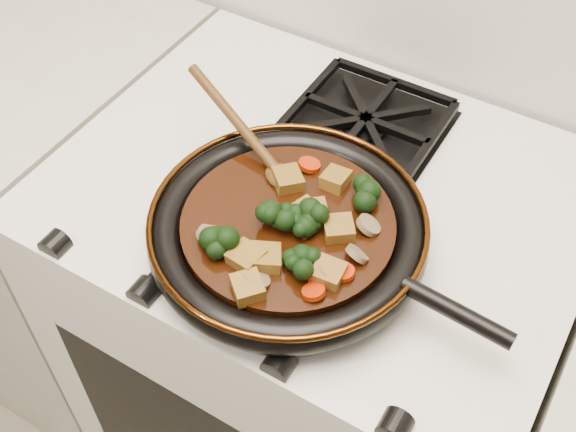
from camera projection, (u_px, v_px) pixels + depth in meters
The scene contains 31 objects.
stove at pixel (313, 348), 1.38m from camera, with size 0.76×0.60×0.90m, color silver.
burner_grate_front at pixel (269, 246), 0.95m from camera, with size 0.23×0.23×0.03m, color black, non-canonical shape.
burner_grate_back at pixel (365, 124), 1.11m from camera, with size 0.23×0.23×0.03m, color black, non-canonical shape.
skillet at pixel (289, 230), 0.93m from camera, with size 0.49×0.36×0.05m.
braising_sauce at pixel (288, 227), 0.93m from camera, with size 0.28×0.28×0.02m, color black.
tofu_cube_0 at pixel (313, 214), 0.92m from camera, with size 0.04×0.04×0.02m, color brown.
tofu_cube_1 at pixel (339, 229), 0.90m from camera, with size 0.04×0.04×0.02m, color brown.
tofu_cube_2 at pixel (265, 258), 0.87m from camera, with size 0.04×0.04×0.02m, color brown.
tofu_cube_3 at pixel (336, 180), 0.96m from camera, with size 0.04×0.03×0.02m, color brown.
tofu_cube_4 at pixel (247, 258), 0.87m from camera, with size 0.04×0.04×0.02m, color brown.
tofu_cube_5 at pixel (288, 180), 0.96m from camera, with size 0.04×0.04×0.02m, color brown.
tofu_cube_6 at pixel (248, 288), 0.84m from camera, with size 0.04×0.03×0.02m, color brown.
tofu_cube_7 at pixel (306, 218), 0.91m from camera, with size 0.04×0.05×0.02m, color brown.
tofu_cube_8 at pixel (328, 273), 0.86m from camera, with size 0.04×0.04×0.02m, color brown.
broccoli_floret_0 at pixel (368, 196), 0.93m from camera, with size 0.06×0.06×0.05m, color black, non-canonical shape.
broccoli_floret_1 at pixel (312, 221), 0.90m from camera, with size 0.06×0.06×0.06m, color black, non-canonical shape.
broccoli_floret_2 at pixel (215, 246), 0.88m from camera, with size 0.06×0.06×0.05m, color black, non-canonical shape.
broccoli_floret_3 at pixel (294, 224), 0.90m from camera, with size 0.06×0.06×0.05m, color black, non-canonical shape.
broccoli_floret_4 at pixel (276, 218), 0.91m from camera, with size 0.06×0.06×0.06m, color black, non-canonical shape.
broccoli_floret_5 at pixel (300, 263), 0.87m from camera, with size 0.06×0.06×0.05m, color black, non-canonical shape.
carrot_coin_0 at pixel (344, 273), 0.86m from camera, with size 0.03×0.03×0.01m, color #A42104.
carrot_coin_1 at pixel (314, 292), 0.84m from camera, with size 0.03×0.03×0.01m, color #A42104.
carrot_coin_2 at pixel (211, 234), 0.90m from camera, with size 0.03×0.03×0.01m, color #A42104.
carrot_coin_3 at pixel (300, 259), 0.87m from camera, with size 0.03×0.03×0.01m, color #A42104.
carrot_coin_4 at pixel (309, 165), 0.98m from camera, with size 0.03×0.03×0.01m, color #A42104.
mushroom_slice_0 at pixel (368, 225), 0.91m from camera, with size 0.03×0.03×0.01m, color brown.
mushroom_slice_1 at pixel (210, 236), 0.89m from camera, with size 0.03×0.03×0.01m, color brown.
mushroom_slice_2 at pixel (256, 279), 0.85m from camera, with size 0.04×0.04×0.01m, color brown.
mushroom_slice_3 at pixel (357, 254), 0.88m from camera, with size 0.03×0.03×0.01m, color brown.
mushroom_slice_4 at pixel (329, 275), 0.86m from camera, with size 0.03×0.03×0.01m, color brown.
wooden_spoon at pixel (257, 146), 0.98m from camera, with size 0.14×0.07×0.21m.
Camera 1 is at (0.33, 1.05, 1.66)m, focal length 45.00 mm.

